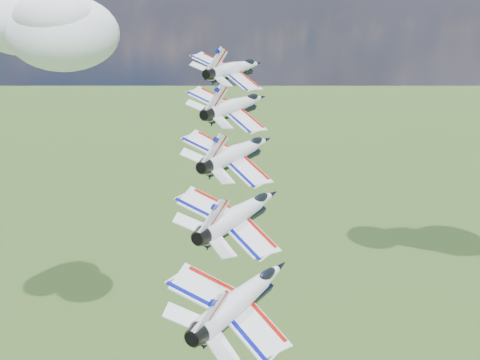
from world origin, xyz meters
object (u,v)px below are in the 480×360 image
Objects in this scene: jet_0 at (236,68)px; jet_2 at (239,152)px; jet_1 at (237,105)px; jet_4 at (244,296)px; jet_3 at (241,213)px.

jet_2 is at bearing -57.52° from jet_0.
jet_2 is at bearing -57.52° from jet_1.
jet_4 is at bearing -57.52° from jet_0.
jet_1 is at bearing 122.48° from jet_3.
jet_2 is (7.40, -8.56, -3.55)m from jet_1.
jet_4 is (7.40, -8.56, -3.55)m from jet_3.
jet_3 is 11.86m from jet_4.
jet_4 is (29.61, -34.22, -14.18)m from jet_0.
jet_1 is 1.00× the size of jet_2.
jet_2 is 1.00× the size of jet_4.
jet_0 is 35.57m from jet_3.
jet_1 is at bearing 122.48° from jet_2.
jet_1 is 23.71m from jet_3.
jet_2 is (14.81, -17.11, -7.09)m from jet_0.
jet_0 reaches higher than jet_3.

